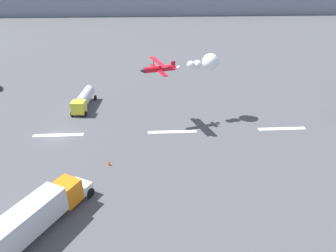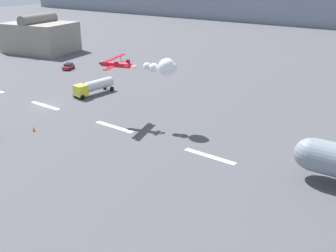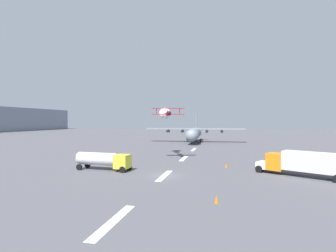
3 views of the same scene
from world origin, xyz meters
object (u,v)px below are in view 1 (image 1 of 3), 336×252
semi_truck_orange (36,215)px  fuel_tanker_truck (84,99)px  stunt_biplane_red (201,63)px  traffic_cone_far (109,163)px

semi_truck_orange → fuel_tanker_truck: 31.28m
stunt_biplane_red → fuel_tanker_truck: stunt_biplane_red is taller
semi_truck_orange → traffic_cone_far: semi_truck_orange is taller
stunt_biplane_red → fuel_tanker_truck: (-21.29, 5.60, -8.21)m
semi_truck_orange → fuel_tanker_truck: semi_truck_orange is taller
stunt_biplane_red → traffic_cone_far: stunt_biplane_red is taller
fuel_tanker_truck → traffic_cone_far: (6.94, -19.90, -1.37)m
stunt_biplane_red → semi_truck_orange: 33.49m
semi_truck_orange → traffic_cone_far: (5.69, 11.35, -1.73)m
stunt_biplane_red → semi_truck_orange: (-20.04, -25.65, -7.85)m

